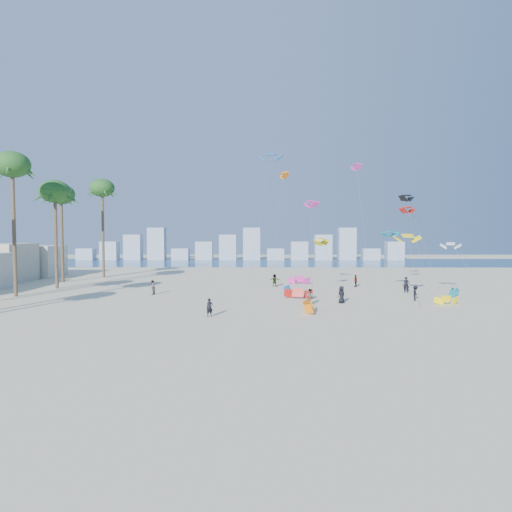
{
  "coord_description": "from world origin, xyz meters",
  "views": [
    {
      "loc": [
        3.35,
        -31.97,
        7.03
      ],
      "look_at": [
        3.0,
        16.0,
        4.5
      ],
      "focal_mm": 30.71,
      "sensor_mm": 36.0,
      "label": 1
    }
  ],
  "objects": [
    {
      "name": "ground",
      "position": [
        0.0,
        0.0,
        0.0
      ],
      "size": [
        220.0,
        220.0,
        0.0
      ],
      "primitive_type": "plane",
      "color": "beige",
      "rests_on": "ground"
    },
    {
      "name": "distant_skyline",
      "position": [
        -1.19,
        82.0,
        3.09
      ],
      "size": [
        85.0,
        3.0,
        8.4
      ],
      "color": "#9EADBF",
      "rests_on": "ground"
    },
    {
      "name": "palm_row",
      "position": [
        -23.4,
        16.18,
        12.18
      ],
      "size": [
        7.79,
        44.8,
        15.93
      ],
      "color": "brown",
      "rests_on": "ground"
    },
    {
      "name": "kitesurfers_far",
      "position": [
        9.66,
        18.65,
        0.83
      ],
      "size": [
        30.3,
        14.74,
        1.88
      ],
      "color": "black",
      "rests_on": "ground"
    },
    {
      "name": "flying_kites",
      "position": [
        14.48,
        25.02,
        12.15
      ],
      "size": [
        26.11,
        29.46,
        18.36
      ],
      "color": "yellow",
      "rests_on": "ground"
    },
    {
      "name": "ocean",
      "position": [
        0.0,
        72.0,
        0.01
      ],
      "size": [
        220.0,
        220.0,
        0.0
      ],
      "primitive_type": "plane",
      "color": "navy",
      "rests_on": "ground"
    },
    {
      "name": "kitesurfer_near",
      "position": [
        -0.81,
        4.38,
        0.77
      ],
      "size": [
        0.67,
        0.58,
        1.55
      ],
      "primitive_type": "imported",
      "rotation": [
        0.0,
        0.0,
        0.46
      ],
      "color": "black",
      "rests_on": "ground"
    },
    {
      "name": "grounded_kites",
      "position": [
        12.01,
        16.07,
        0.46
      ],
      "size": [
        20.22,
        23.9,
        1.0
      ],
      "color": "blue",
      "rests_on": "ground"
    },
    {
      "name": "kitesurfer_mid",
      "position": [
        8.31,
        10.45,
        0.79
      ],
      "size": [
        0.96,
        0.98,
        1.59
      ],
      "primitive_type": "imported",
      "rotation": [
        0.0,
        0.0,
        2.26
      ],
      "color": "gray",
      "rests_on": "ground"
    }
  ]
}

